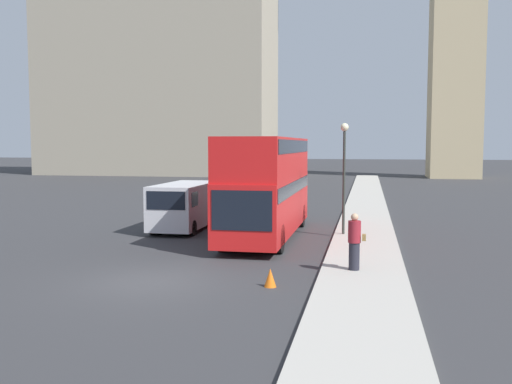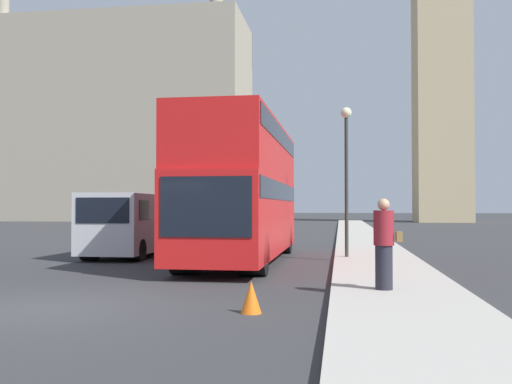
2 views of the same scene
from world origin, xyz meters
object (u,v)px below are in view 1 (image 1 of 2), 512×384
(street_lamp, at_px, (344,160))
(parked_sedan, at_px, (262,182))
(red_double_decker_bus, at_px, (267,182))
(white_van, at_px, (184,205))
(pedestrian, at_px, (355,242))

(street_lamp, distance_m, parked_sedan, 27.85)
(red_double_decker_bus, distance_m, white_van, 4.78)
(red_double_decker_bus, distance_m, street_lamp, 3.59)
(street_lamp, xyz_separation_m, parked_sedan, (-8.62, 26.33, -2.82))
(white_van, xyz_separation_m, parked_sedan, (-0.87, 25.63, -0.55))
(white_van, height_order, street_lamp, street_lamp)
(pedestrian, xyz_separation_m, street_lamp, (-0.67, 7.41, 2.42))
(red_double_decker_bus, height_order, street_lamp, street_lamp)
(red_double_decker_bus, relative_size, pedestrian, 5.70)
(red_double_decker_bus, bearing_deg, white_van, 161.71)
(white_van, bearing_deg, street_lamp, -5.12)
(street_lamp, bearing_deg, parked_sedan, 108.13)
(pedestrian, xyz_separation_m, parked_sedan, (-9.29, 33.74, -0.39))
(parked_sedan, bearing_deg, white_van, -88.05)
(white_van, bearing_deg, red_double_decker_bus, -18.29)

